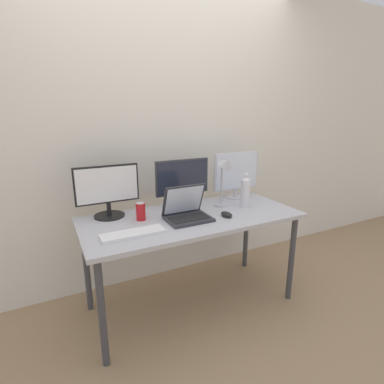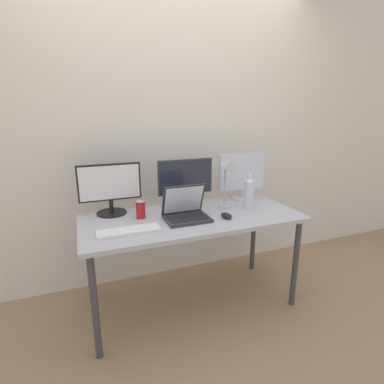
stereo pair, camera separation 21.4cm
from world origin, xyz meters
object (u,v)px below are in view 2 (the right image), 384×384
object	(u,v)px
mouse_by_keyboard	(226,216)
water_bottle	(249,193)
monitor_left	(110,188)
soda_can_near_keyboard	(141,210)
monitor_right	(242,175)
keyboard_main	(129,231)
laptop_silver	(186,211)
work_desk	(192,224)
monitor_center	(186,181)
desk_lamp	(228,173)

from	to	relation	value
mouse_by_keyboard	water_bottle	size ratio (longest dim) A/B	0.38
monitor_left	soda_can_near_keyboard	world-z (taller)	monitor_left
monitor_right	mouse_by_keyboard	bearing A→B (deg)	-131.78
keyboard_main	laptop_silver	bearing A→B (deg)	14.27
monitor_left	monitor_right	world-z (taller)	monitor_right
work_desk	monitor_right	xyz separation A→B (m)	(0.56, 0.25, 0.28)
monitor_center	water_bottle	xyz separation A→B (m)	(0.44, -0.23, -0.08)
water_bottle	soda_can_near_keyboard	world-z (taller)	water_bottle
monitor_center	keyboard_main	distance (m)	0.68
monitor_right	soda_can_near_keyboard	size ratio (longest dim) A/B	3.49
monitor_left	monitor_right	xyz separation A→B (m)	(1.10, -0.01, 0.01)
monitor_center	work_desk	bearing A→B (deg)	-98.57
work_desk	soda_can_near_keyboard	distance (m)	0.39
monitor_center	mouse_by_keyboard	bearing A→B (deg)	-64.26
keyboard_main	desk_lamp	distance (m)	0.88
keyboard_main	desk_lamp	size ratio (longest dim) A/B	0.94
mouse_by_keyboard	work_desk	bearing A→B (deg)	141.77
laptop_silver	desk_lamp	bearing A→B (deg)	15.01
water_bottle	monitor_right	bearing A→B (deg)	71.32
mouse_by_keyboard	laptop_silver	bearing A→B (deg)	154.98
work_desk	water_bottle	size ratio (longest dim) A/B	5.84
laptop_silver	water_bottle	distance (m)	0.54
work_desk	mouse_by_keyboard	world-z (taller)	mouse_by_keyboard
desk_lamp	keyboard_main	bearing A→B (deg)	-165.29
monitor_left	laptop_silver	bearing A→B (deg)	-31.68
work_desk	monitor_center	size ratio (longest dim) A/B	3.56
monitor_center	water_bottle	size ratio (longest dim) A/B	1.64
work_desk	monitor_left	bearing A→B (deg)	154.70
monitor_right	soda_can_near_keyboard	distance (m)	0.94
mouse_by_keyboard	desk_lamp	distance (m)	0.34
monitor_left	monitor_center	size ratio (longest dim) A/B	1.01
laptop_silver	keyboard_main	xyz separation A→B (m)	(-0.42, -0.11, -0.05)
laptop_silver	desk_lamp	size ratio (longest dim) A/B	0.74
monitor_left	soda_can_near_keyboard	size ratio (longest dim) A/B	3.57
keyboard_main	water_bottle	world-z (taller)	water_bottle
desk_lamp	mouse_by_keyboard	bearing A→B (deg)	-118.08
monitor_left	work_desk	bearing A→B (deg)	-25.30
soda_can_near_keyboard	desk_lamp	size ratio (longest dim) A/B	0.30
laptop_silver	soda_can_near_keyboard	size ratio (longest dim) A/B	2.44
monitor_left	monitor_center	bearing A→B (deg)	-2.02
monitor_right	keyboard_main	bearing A→B (deg)	-159.04
monitor_right	mouse_by_keyboard	size ratio (longest dim) A/B	4.30
mouse_by_keyboard	desk_lamp	size ratio (longest dim) A/B	0.24
monitor_center	keyboard_main	world-z (taller)	monitor_center
monitor_right	desk_lamp	size ratio (longest dim) A/B	1.05
work_desk	laptop_silver	xyz separation A→B (m)	(-0.06, -0.04, 0.12)
mouse_by_keyboard	monitor_left	bearing A→B (deg)	146.41
soda_can_near_keyboard	desk_lamp	distance (m)	0.71
work_desk	mouse_by_keyboard	distance (m)	0.27
mouse_by_keyboard	water_bottle	world-z (taller)	water_bottle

